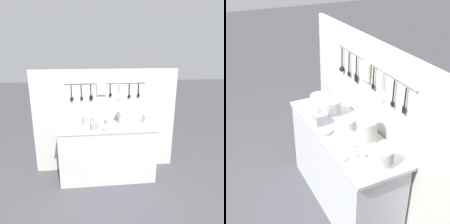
{
  "view_description": "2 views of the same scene",
  "coord_description": "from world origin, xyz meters",
  "views": [
    {
      "loc": [
        -0.27,
        -3.01,
        1.97
      ],
      "look_at": [
        0.07,
        0.03,
        1.05
      ],
      "focal_mm": 35.0,
      "sensor_mm": 36.0,
      "label": 1
    },
    {
      "loc": [
        2.13,
        -1.11,
        2.39
      ],
      "look_at": [
        -0.07,
        -0.02,
        1.0
      ],
      "focal_mm": 50.0,
      "sensor_mm": 36.0,
      "label": 2
    }
  ],
  "objects": [
    {
      "name": "cutlery_caddy",
      "position": [
        -0.18,
        -0.15,
        0.91
      ],
      "size": [
        0.11,
        0.11,
        0.27
      ],
      "color": "#93969E",
      "rests_on": "counter"
    },
    {
      "name": "cup_back_right",
      "position": [
        0.41,
        -0.11,
        0.87
      ],
      "size": [
        0.05,
        0.05,
        0.04
      ],
      "color": "white",
      "rests_on": "counter"
    },
    {
      "name": "cup_by_caddy",
      "position": [
        -0.12,
        0.06,
        0.87
      ],
      "size": [
        0.05,
        0.05,
        0.04
      ],
      "color": "white",
      "rests_on": "counter"
    },
    {
      "name": "bowl_stack_nested_right",
      "position": [
        0.25,
        0.1,
        0.96
      ],
      "size": [
        0.17,
        0.17,
        0.22
      ],
      "color": "white",
      "rests_on": "counter"
    },
    {
      "name": "counter",
      "position": [
        0.0,
        0.0,
        0.43
      ],
      "size": [
        1.46,
        0.52,
        0.85
      ],
      "color": "#B7BABC",
      "rests_on": "ground"
    },
    {
      "name": "bowl_stack_back_corner",
      "position": [
        -0.29,
        0.04,
        0.94
      ],
      "size": [
        0.17,
        0.17,
        0.18
      ],
      "color": "white",
      "rests_on": "counter"
    },
    {
      "name": "back_wall",
      "position": [
        -0.0,
        0.29,
        0.83
      ],
      "size": [
        2.26,
        0.11,
        1.65
      ],
      "color": "#BCB7AD",
      "rests_on": "ground"
    },
    {
      "name": "cup_mid_row",
      "position": [
        0.44,
        -0.05,
        0.87
      ],
      "size": [
        0.05,
        0.05,
        0.04
      ],
      "color": "white",
      "rests_on": "counter"
    },
    {
      "name": "steel_mixing_bowl",
      "position": [
        -0.02,
        -0.17,
        0.87
      ],
      "size": [
        0.12,
        0.12,
        0.04
      ],
      "color": "#93969E",
      "rests_on": "counter"
    },
    {
      "name": "plate_stack",
      "position": [
        -0.56,
        0.02,
        0.9
      ],
      "size": [
        0.2,
        0.2,
        0.09
      ],
      "color": "white",
      "rests_on": "counter"
    },
    {
      "name": "bowl_stack_short_front",
      "position": [
        0.6,
        0.05,
        0.93
      ],
      "size": [
        0.13,
        0.13,
        0.16
      ],
      "color": "white",
      "rests_on": "counter"
    },
    {
      "name": "cup_edge_near",
      "position": [
        0.41,
        -0.21,
        0.87
      ],
      "size": [
        0.05,
        0.05,
        0.04
      ],
      "color": "white",
      "rests_on": "counter"
    },
    {
      "name": "ground_plane",
      "position": [
        0.0,
        0.0,
        0.0
      ],
      "size": [
        20.0,
        20.0,
        0.0
      ],
      "primitive_type": "plane",
      "color": "#424247"
    },
    {
      "name": "cup_centre",
      "position": [
        0.28,
        -0.07,
        0.87
      ],
      "size": [
        0.05,
        0.05,
        0.04
      ],
      "color": "white",
      "rests_on": "counter"
    },
    {
      "name": "bowl_stack_wide_centre",
      "position": [
        0.02,
        0.05,
        0.91
      ],
      "size": [
        0.12,
        0.12,
        0.11
      ],
      "color": "white",
      "rests_on": "counter"
    }
  ]
}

